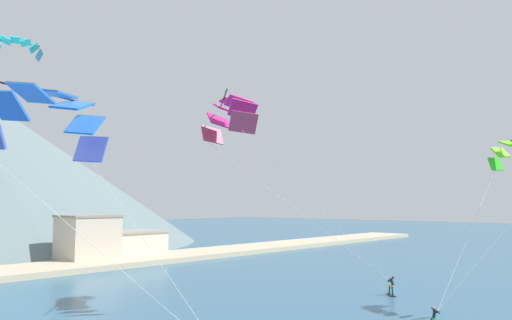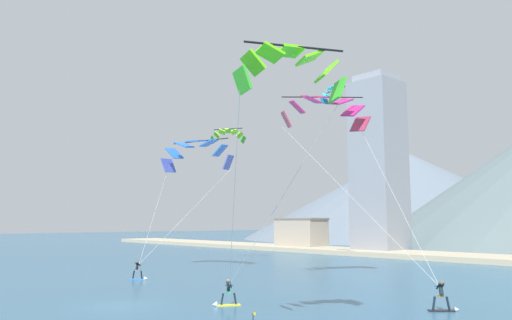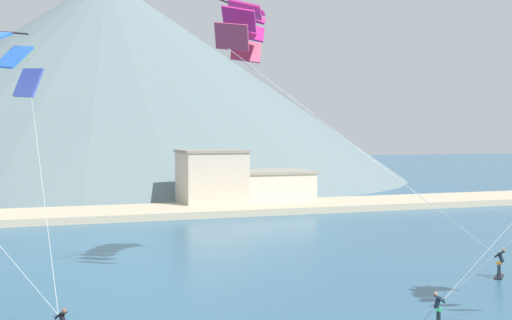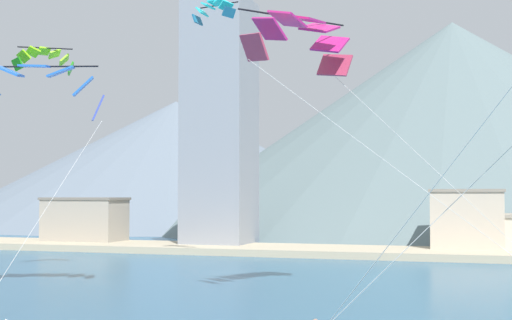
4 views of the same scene
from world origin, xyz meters
name	(u,v)px [view 2 (image 2 of 4)]	position (x,y,z in m)	size (l,w,h in m)	color
ground_plane	(119,306)	(0.00, 0.00, 0.00)	(400.00, 400.00, 0.00)	#2D5B7A
kitesurfer_near_lead	(140,274)	(-11.65, 7.78, 0.49)	(1.70, 1.23, 1.70)	#337FDB
kitesurfer_near_trail	(225,298)	(4.12, 4.85, 0.44)	(1.18, 1.72, 1.65)	yellow
kitesurfer_mid_center	(445,301)	(13.98, 12.98, 0.57)	(1.50, 1.53, 1.81)	black
parafoil_kite_near_lead	(197,152)	(-15.92, 16.71, 12.66)	(8.28, 11.53, 12.71)	#4857BE
parafoil_kite_near_trail	(290,68)	(12.94, 1.58, 12.10)	(10.14, 6.03, 11.81)	green
parafoil_kite_mid_center	(325,109)	(0.08, 19.40, 15.11)	(16.65, 10.43, 15.06)	#B73756
parafoil_kite_distant_high_outer	(228,134)	(-21.16, 25.29, 16.25)	(3.76, 3.92, 1.91)	#1F9613
parafoil_kite_distant_low_drift	(332,93)	(-10.86, 33.75, 21.24)	(4.19, 2.68, 1.74)	#1C658C
shoreline_strip	(487,259)	(0.00, 50.91, 0.35)	(180.00, 10.00, 0.70)	#BCAD8E
shore_building_harbour_front	(301,234)	(-34.35, 53.04, 2.87)	(9.31, 5.16, 5.72)	#A89E8E
highrise_tower	(379,164)	(-17.98, 54.06, 14.32)	(7.00, 7.00, 29.07)	gray
mountain_peak_central_summit	(407,195)	(-52.53, 119.11, 13.02)	(97.73, 97.73, 26.04)	slate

